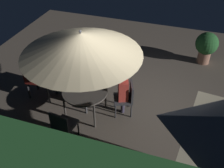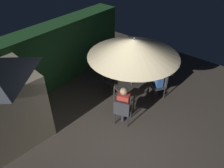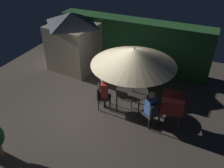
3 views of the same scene
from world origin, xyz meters
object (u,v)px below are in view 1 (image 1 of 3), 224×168
chair_far_side (63,79)px  person_in_red (123,88)px  patio_umbrella (81,44)px  chair_near_shed (126,97)px  patio_table (85,93)px  bbq_grill (39,71)px  potted_plant_by_shed (206,45)px  chair_toward_hedge (63,124)px  person_in_blue (64,72)px

chair_far_side → person_in_red: bearing=172.9°
patio_umbrella → chair_near_shed: patio_umbrella is taller
patio_table → chair_far_side: 1.07m
person_in_red → patio_table: bearing=21.2°
patio_table → bbq_grill: bbq_grill is taller
chair_near_shed → patio_umbrella: bearing=21.2°
patio_table → person_in_red: bearing=-158.8°
chair_near_shed → potted_plant_by_shed: size_ratio=0.84×
patio_umbrella → chair_toward_hedge: patio_umbrella is taller
patio_table → person_in_blue: 0.98m
patio_umbrella → chair_far_side: bearing=-32.2°
chair_near_shed → person_in_blue: 1.81m
bbq_grill → chair_toward_hedge: 1.87m
patio_umbrella → chair_toward_hedge: 1.83m
bbq_grill → person_in_blue: size_ratio=0.95×
patio_table → bbq_grill: size_ratio=0.94×
bbq_grill → person_in_red: 2.31m
chair_toward_hedge → patio_table: bearing=-96.2°
patio_umbrella → bbq_grill: patio_umbrella is taller
bbq_grill → chair_far_side: (-0.54, -0.29, -0.33)m
patio_table → bbq_grill: 1.47m
patio_table → potted_plant_by_shed: size_ratio=1.05×
potted_plant_by_shed → person_in_blue: size_ratio=0.85×
chair_far_side → person_in_blue: 0.28m
bbq_grill → person_in_red: (-2.31, -0.07, -0.06)m
chair_far_side → person_in_blue: size_ratio=0.71×
chair_toward_hedge → potted_plant_by_shed: (-2.84, -4.56, 0.11)m
patio_umbrella → person_in_blue: size_ratio=2.17×
patio_umbrella → person_in_blue: bearing=-32.2°
patio_table → chair_near_shed: 1.04m
patio_umbrella → chair_far_side: size_ratio=3.04×
patio_umbrella → person_in_blue: (0.82, -0.52, -1.26)m
chair_far_side → person_in_red: (-1.78, 0.22, 0.26)m
chair_toward_hedge → person_in_red: 1.70m
chair_toward_hedge → person_in_blue: size_ratio=0.71×
patio_umbrella → person_in_blue: 1.59m
potted_plant_by_shed → person_in_blue: (3.55, 3.04, 0.15)m
patio_umbrella → potted_plant_by_shed: size_ratio=2.56×
chair_toward_hedge → person_in_red: bearing=-126.2°
person_in_red → person_in_blue: bearing=-5.9°
chair_near_shed → person_in_red: (0.08, 0.03, 0.26)m
patio_umbrella → chair_near_shed: (-0.96, -0.37, -1.53)m
chair_near_shed → person_in_red: 0.28m
patio_table → person_in_blue: size_ratio=0.89×
chair_far_side → person_in_red: size_ratio=0.71×
patio_umbrella → bbq_grill: 1.89m
patio_table → chair_far_side: size_ratio=1.25×
chair_far_side → chair_near_shed: bearing=174.2°
bbq_grill → chair_toward_hedge: bbq_grill is taller
patio_umbrella → person_in_red: size_ratio=2.17×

